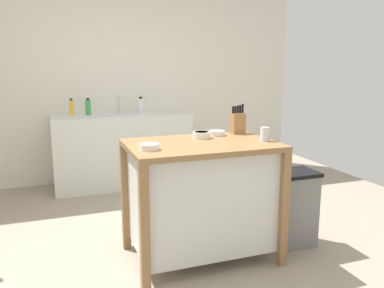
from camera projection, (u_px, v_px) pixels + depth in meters
The scene contains 14 objects.
ground_plane at pixel (175, 264), 2.96m from camera, with size 5.98×5.98×0.00m, color gray.
wall_back at pixel (115, 79), 5.00m from camera, with size 4.91×0.10×2.60m, color silver.
kitchen_island at pixel (201, 194), 2.99m from camera, with size 1.10×0.73×0.91m.
knife_block at pixel (238, 122), 3.28m from camera, with size 0.11×0.09×0.25m.
bowl_ceramic_wide at pixel (149, 147), 2.65m from camera, with size 0.14×0.14×0.04m.
bowl_stoneware_deep at pixel (202, 135), 3.07m from camera, with size 0.14×0.14×0.05m.
bowl_ceramic_small at pixel (217, 133), 3.19m from camera, with size 0.13×0.13×0.04m.
drinking_cup at pixel (265, 134), 2.96m from camera, with size 0.07×0.07×0.11m.
trash_bin at pixel (293, 208), 3.23m from camera, with size 0.36×0.28×0.63m.
sink_counter at pixel (122, 150), 4.85m from camera, with size 1.63×0.60×0.89m.
sink_faucet at pixel (119, 104), 4.87m from camera, with size 0.02×0.02×0.22m.
bottle_dish_soap at pixel (72, 108), 4.62m from camera, with size 0.05×0.05×0.20m.
bottle_hand_soap at pixel (88, 107), 4.66m from camera, with size 0.06×0.06×0.20m.
bottle_spray_cleaner at pixel (141, 105), 4.94m from camera, with size 0.07×0.07×0.20m.
Camera 1 is at (-0.80, -2.61, 1.48)m, focal length 36.76 mm.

